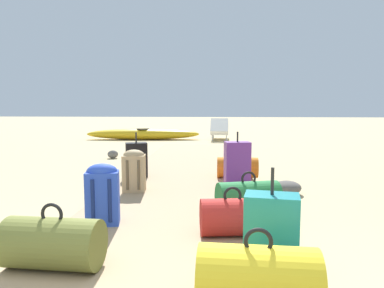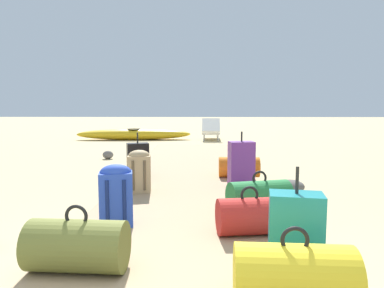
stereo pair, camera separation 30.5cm
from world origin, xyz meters
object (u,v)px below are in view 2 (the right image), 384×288
at_px(duffel_bag_olive, 77,245).
at_px(kayak, 134,134).
at_px(lounge_chair, 211,131).
at_px(duffel_bag_yellow, 294,277).
at_px(backpack_blue, 116,194).
at_px(suitcase_purple, 241,164).
at_px(duffel_bag_orange, 239,167).
at_px(backpack_tan, 139,170).
at_px(duffel_bag_red, 249,216).
at_px(suitcase_black, 138,160).
at_px(suitcase_teal, 296,229).
at_px(duffel_bag_green, 259,197).

relative_size(duffel_bag_olive, kayak, 0.17).
bearing_deg(lounge_chair, duffel_bag_olive, -97.09).
xyz_separation_m(duffel_bag_olive, duffel_bag_yellow, (1.40, -0.44, 0.00)).
bearing_deg(lounge_chair, backpack_blue, -97.49).
height_order(duffel_bag_olive, suitcase_purple, suitcase_purple).
height_order(suitcase_purple, duffel_bag_orange, suitcase_purple).
distance_m(backpack_tan, lounge_chair, 7.98).
xyz_separation_m(suitcase_purple, backpack_tan, (-1.40, -0.34, -0.03)).
bearing_deg(duffel_bag_red, duffel_bag_orange, 85.71).
distance_m(duffel_bag_olive, lounge_chair, 10.26).
bearing_deg(suitcase_black, duffel_bag_yellow, -67.62).
relative_size(suitcase_teal, duffel_bag_green, 1.01).
bearing_deg(backpack_blue, suitcase_black, 94.48).
bearing_deg(suitcase_purple, suitcase_black, 158.82).
bearing_deg(duffel_bag_orange, duffel_bag_yellow, -91.54).
xyz_separation_m(duffel_bag_yellow, kayak, (-2.83, 10.60, -0.07)).
xyz_separation_m(duffel_bag_green, kayak, (-2.94, 8.77, -0.06)).
distance_m(suitcase_purple, suitcase_teal, 2.52).
distance_m(duffel_bag_yellow, kayak, 10.97).
relative_size(duffel_bag_green, duffel_bag_orange, 1.11).
xyz_separation_m(suitcase_purple, duffel_bag_yellow, (-0.06, -3.08, -0.13)).
height_order(backpack_blue, duffel_bag_orange, backpack_blue).
xyz_separation_m(backpack_tan, duffel_bag_yellow, (1.34, -2.74, -0.11)).
bearing_deg(suitcase_purple, kayak, 111.04).
relative_size(suitcase_purple, duffel_bag_yellow, 1.13).
bearing_deg(kayak, suitcase_black, -79.23).
height_order(suitcase_teal, duffel_bag_orange, suitcase_teal).
xyz_separation_m(suitcase_teal, backpack_tan, (-1.50, 2.18, 0.03)).
height_order(backpack_tan, duffel_bag_yellow, backpack_tan).
bearing_deg(duffel_bag_olive, suitcase_black, 92.20).
height_order(suitcase_purple, suitcase_black, suitcase_purple).
xyz_separation_m(backpack_blue, kayak, (-1.49, 9.20, -0.20)).
height_order(backpack_blue, backpack_tan, backpack_blue).
bearing_deg(duffel_bag_olive, backpack_blue, 86.74).
bearing_deg(duffel_bag_orange, suitcase_purple, -93.77).
relative_size(duffel_bag_red, kayak, 0.15).
height_order(duffel_bag_red, kayak, duffel_bag_red).
height_order(suitcase_purple, lounge_chair, suitcase_purple).
bearing_deg(suitcase_teal, duffel_bag_yellow, -105.63).
relative_size(backpack_blue, backpack_tan, 1.06).
relative_size(duffel_bag_orange, duffel_bag_yellow, 0.93).
bearing_deg(duffel_bag_yellow, duffel_bag_green, 86.71).
distance_m(suitcase_purple, duffel_bag_green, 1.27).
height_order(suitcase_black, duffel_bag_orange, suitcase_black).
distance_m(suitcase_purple, backpack_tan, 1.44).
distance_m(duffel_bag_red, lounge_chair, 9.44).
relative_size(suitcase_black, duffel_bag_green, 1.00).
relative_size(suitcase_black, duffel_bag_orange, 1.11).
height_order(backpack_blue, duffel_bag_red, backpack_blue).
xyz_separation_m(suitcase_teal, duffel_bag_yellow, (-0.16, -0.56, -0.08)).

